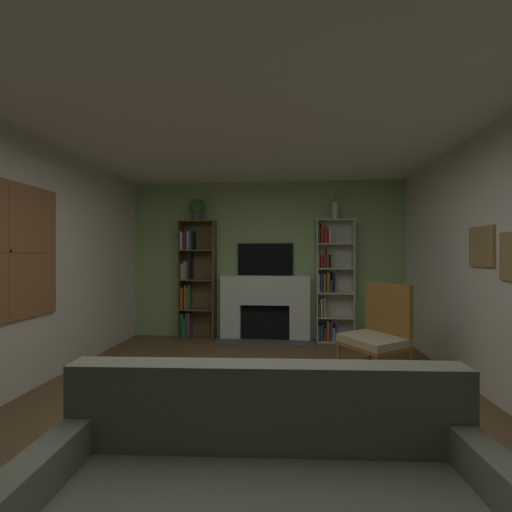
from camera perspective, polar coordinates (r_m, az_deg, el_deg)
ground_plane at (r=2.88m, az=-2.42°, el=-29.00°), size 7.19×7.19×0.00m
wall_back_accent at (r=5.53m, az=1.68°, el=-0.70°), size 4.72×0.06×2.66m
ceiling at (r=2.83m, az=-2.43°, el=27.08°), size 4.72×6.11×0.06m
fireplace at (r=5.45m, az=1.59°, el=-8.77°), size 1.57×0.52×1.07m
tv at (r=5.47m, az=1.65°, el=-0.57°), size 0.93×0.06×0.53m
bookshelf_left at (r=5.62m, az=-10.87°, el=-4.41°), size 0.60×0.29×1.99m
bookshelf_right at (r=5.47m, az=12.99°, el=-4.67°), size 0.60×0.26×1.99m
potted_plant at (r=5.60m, az=-10.29°, el=8.19°), size 0.27×0.27×0.37m
vase_with_flowers at (r=5.46m, az=13.74°, el=7.89°), size 0.11×0.11×0.48m
armchair at (r=3.96m, az=20.76°, el=-12.39°), size 0.79×0.80×1.08m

